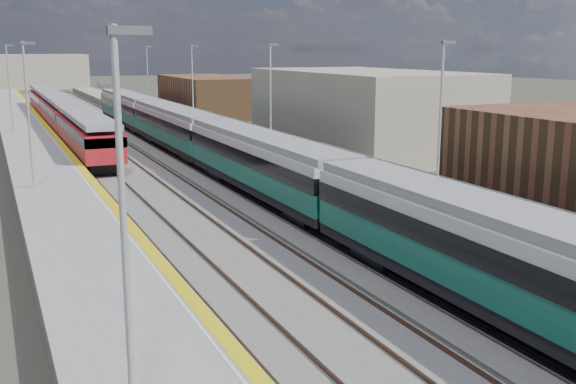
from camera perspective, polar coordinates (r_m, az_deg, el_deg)
ground at (r=54.98m, az=-11.07°, el=3.30°), size 320.00×320.00×0.00m
ballast_bed at (r=56.96m, az=-13.86°, el=3.50°), size 10.50×155.00×0.06m
tracks at (r=58.69m, az=-13.58°, el=3.83°), size 8.96×160.00×0.17m
platform_right at (r=58.66m, az=-6.61°, el=4.51°), size 4.70×155.00×8.52m
platform_left at (r=56.11m, az=-20.73°, el=3.45°), size 4.30×155.00×8.52m
green_train at (r=45.68m, az=-6.52°, el=4.36°), size 2.71×75.43×2.98m
red_train at (r=70.13m, az=-18.66°, el=6.36°), size 2.64×53.61×3.33m
tree_d at (r=68.40m, az=4.12°, el=8.09°), size 4.07×4.07×5.52m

